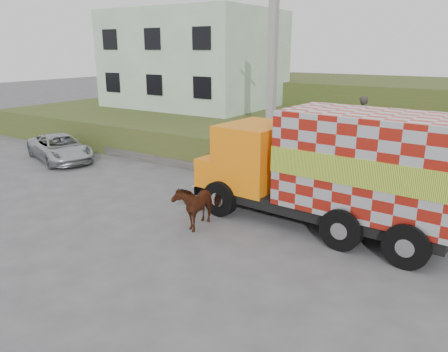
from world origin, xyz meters
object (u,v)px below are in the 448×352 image
Objects in this scene: utility_pole at (272,78)px; cargo_truck at (333,169)px; pedestrian at (361,120)px; suv at (60,148)px; cow at (195,204)px.

utility_pole is 0.98× the size of cargo_truck.
suv is at bearing -0.95° from pedestrian.
cargo_truck is 4.27× the size of pedestrian.
utility_pole is at bearing 83.57° from cow.
cargo_truck is at bearing 77.58° from pedestrian.
cargo_truck is 1.82× the size of suv.
pedestrian is (-0.87, 5.54, 0.62)m from cargo_truck.
cow is 8.25m from pedestrian.
cargo_truck reaches higher than suv.
suv is at bearing -179.26° from cargo_truck.
utility_pole reaches higher than suv.
pedestrian is (2.62, 7.62, 1.77)m from cow.
pedestrian is (2.95, 2.16, -1.62)m from utility_pole.
suv is at bearing 154.56° from cow.
suv is at bearing -165.16° from utility_pole.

